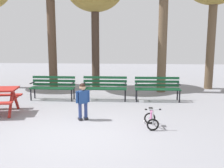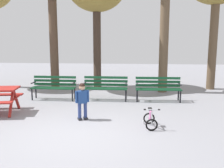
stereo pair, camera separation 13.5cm
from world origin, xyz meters
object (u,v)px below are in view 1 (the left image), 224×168
(park_bench_far_left, at_px, (53,86))
(child_standing, at_px, (83,99))
(kids_bicycle, at_px, (151,119))
(park_bench_left, at_px, (105,86))
(park_bench_right, at_px, (157,87))

(park_bench_far_left, relative_size, child_standing, 1.57)
(kids_bicycle, bearing_deg, child_standing, 165.55)
(park_bench_far_left, xyz_separation_m, child_standing, (1.54, -2.36, 0.09))
(park_bench_left, height_order, kids_bicycle, park_bench_left)
(park_bench_far_left, relative_size, park_bench_right, 1.00)
(park_bench_far_left, height_order, child_standing, child_standing)
(park_bench_left, distance_m, kids_bicycle, 3.26)
(park_bench_right, height_order, kids_bicycle, park_bench_right)
(park_bench_far_left, height_order, park_bench_left, same)
(park_bench_far_left, xyz_separation_m, park_bench_left, (1.90, 0.07, 0.00))
(child_standing, distance_m, kids_bicycle, 1.92)
(park_bench_left, height_order, park_bench_right, same)
(park_bench_far_left, bearing_deg, kids_bicycle, -40.08)
(park_bench_far_left, xyz_separation_m, kids_bicycle, (3.36, -2.83, -0.31))
(park_bench_far_left, relative_size, park_bench_left, 1.00)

